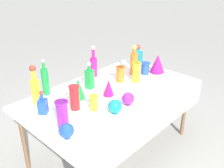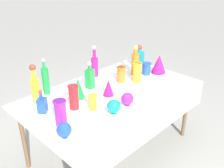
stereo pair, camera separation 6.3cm
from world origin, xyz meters
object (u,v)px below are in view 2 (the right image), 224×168
Objects in this scene: slender_vase_0 at (61,112)px; slender_vase_2 at (121,74)px; tall_bottle_3 at (95,65)px; tall_bottle_1 at (35,87)px; square_decanter_2 at (90,77)px; tall_bottle_2 at (46,80)px; slender_vase_1 at (146,68)px; slender_vase_5 at (93,102)px; round_bowl_2 at (114,106)px; square_decanter_1 at (42,104)px; fluted_vase_0 at (78,88)px; fluted_vase_2 at (159,64)px; round_bowl_0 at (64,130)px; square_decanter_0 at (139,58)px; fluted_vase_1 at (108,87)px; tall_bottle_0 at (135,62)px; round_bowl_1 at (127,99)px; slender_vase_4 at (137,72)px; slender_vase_3 at (74,97)px.

slender_vase_0 reaches higher than slender_vase_2.
tall_bottle_3 is at bearing 32.82° from slender_vase_0.
tall_bottle_1 is 1.30× the size of square_decanter_2.
slender_vase_1 is at bearing -21.00° from tall_bottle_2.
slender_vase_5 is 0.20m from round_bowl_2.
slender_vase_0 is (0.00, -0.29, 0.04)m from square_decanter_1.
tall_bottle_1 reaches higher than fluted_vase_0.
tall_bottle_3 is at bearing -1.37° from tall_bottle_2.
slender_vase_1 is 0.17m from fluted_vase_2.
square_decanter_1 is 1.35m from slender_vase_1.
slender_vase_1 is 1.45m from round_bowl_0.
square_decanter_2 is at bearing -179.22° from square_decanter_0.
slender_vase_2 is at bearing 22.53° from fluted_vase_1.
round_bowl_2 is (-0.81, -0.43, -0.09)m from tall_bottle_0.
fluted_vase_0 reaches higher than slender_vase_5.
round_bowl_1 is at bearing -35.98° from square_decanter_1.
square_decanter_2 is at bearing 70.87° from round_bowl_2.
slender_vase_0 is at bearing -147.18° from tall_bottle_3.
square_decanter_0 is 1.66× the size of fluted_vase_1.
square_decanter_2 is 2.03× the size of slender_vase_5.
tall_bottle_2 is 2.62× the size of slender_vase_1.
round_bowl_0 is at bearing -171.91° from fluted_vase_2.
square_decanter_2 is 1.34× the size of fluted_vase_0.
tall_bottle_3 is 0.33m from square_decanter_2.
square_decanter_2 is at bearing 6.36° from square_decanter_1.
tall_bottle_1 is at bearing 159.08° from slender_vase_4.
fluted_vase_2 is (0.39, -0.02, -0.00)m from slender_vase_4.
square_decanter_1 is (-1.47, -0.08, -0.04)m from square_decanter_0.
square_decanter_0 is at bearing 59.96° from slender_vase_1.
tall_bottle_1 is 3.12× the size of round_bowl_0.
slender_vase_5 is 0.45m from round_bowl_0.
slender_vase_0 is 1.30× the size of slender_vase_2.
round_bowl_0 is (-0.07, -0.15, -0.06)m from slender_vase_0.
round_bowl_1 is at bearing -89.13° from square_decanter_2.
slender_vase_3 is at bearing -172.90° from slender_vase_2.
tall_bottle_3 is at bearing 139.59° from tall_bottle_0.
tall_bottle_1 is 1.49m from fluted_vase_2.
slender_vase_5 is at bearing -77.81° from tall_bottle_2.
round_bowl_2 is at bearing -64.28° from slender_vase_5.
fluted_vase_0 is at bearing 81.43° from slender_vase_5.
fluted_vase_0 is at bearing 176.89° from slender_vase_2.
slender_vase_4 is (-0.37, -0.28, -0.00)m from square_decanter_0.
slender_vase_1 is at bearing 4.94° from fluted_vase_1.
fluted_vase_1 is at bearing -6.96° from slender_vase_3.
square_decanter_1 is 1.78× the size of round_bowl_0.
round_bowl_0 is (-0.43, -0.15, -0.02)m from slender_vase_5.
tall_bottle_0 is at bearing 46.30° from slender_vase_4.
slender_vase_1 is 0.78m from round_bowl_1.
square_decanter_0 is 1.17m from round_bowl_2.
slender_vase_3 is 0.50m from round_bowl_1.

